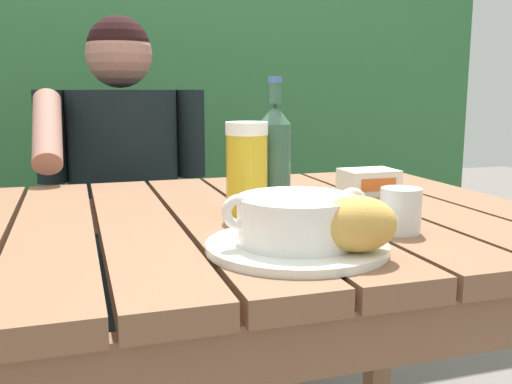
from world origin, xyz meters
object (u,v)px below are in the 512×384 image
(beer_glass, at_px, (247,169))
(table_knife, at_px, (344,223))
(bread_roll, at_px, (357,224))
(water_glass_small, at_px, (401,211))
(person_eating, at_px, (125,186))
(soup_bowl, at_px, (297,218))
(beer_bottle, at_px, (275,155))
(butter_tub, at_px, (369,182))
(serving_plate, at_px, (297,246))
(chair_near_diner, at_px, (123,245))

(beer_glass, relative_size, table_knife, 1.19)
(bread_roll, height_order, table_knife, bread_roll)
(water_glass_small, bearing_deg, person_eating, 112.03)
(soup_bowl, distance_m, beer_bottle, 0.29)
(beer_bottle, relative_size, butter_tub, 2.14)
(serving_plate, bearing_deg, beer_bottle, 77.20)
(beer_glass, bearing_deg, person_eating, 103.22)
(water_glass_small, relative_size, butter_tub, 0.62)
(butter_tub, bearing_deg, soup_bowl, -130.38)
(bread_roll, xyz_separation_m, butter_tub, (0.26, 0.45, -0.02))
(butter_tub, bearing_deg, table_knife, -125.83)
(serving_plate, xyz_separation_m, table_knife, (0.14, 0.12, -0.00))
(soup_bowl, bearing_deg, water_glass_small, 12.78)
(soup_bowl, relative_size, butter_tub, 1.88)
(person_eating, bearing_deg, bread_roll, -77.43)
(beer_glass, bearing_deg, water_glass_small, -45.04)
(chair_near_diner, relative_size, bread_roll, 7.78)
(person_eating, height_order, beer_bottle, person_eating)
(soup_bowl, distance_m, table_knife, 0.19)
(person_eating, relative_size, butter_tub, 10.04)
(soup_bowl, bearing_deg, table_knife, 41.75)
(table_knife, bearing_deg, butter_tub, 54.17)
(person_eating, relative_size, table_knife, 8.21)
(person_eating, xyz_separation_m, water_glass_small, (0.36, -0.90, 0.09))
(person_eating, distance_m, butter_tub, 0.75)
(bread_roll, relative_size, beer_bottle, 0.49)
(beer_glass, xyz_separation_m, table_knife, (0.14, -0.12, -0.08))
(beer_glass, xyz_separation_m, beer_bottle, (0.06, 0.03, 0.02))
(bread_roll, distance_m, butter_tub, 0.52)
(chair_near_diner, height_order, person_eating, person_eating)
(serving_plate, distance_m, table_knife, 0.18)
(bread_roll, height_order, beer_glass, beer_glass)
(beer_bottle, bearing_deg, butter_tub, 21.11)
(beer_glass, bearing_deg, butter_tub, 22.26)
(person_eating, xyz_separation_m, table_knife, (0.30, -0.82, 0.05))
(beer_bottle, height_order, water_glass_small, beer_bottle)
(chair_near_diner, xyz_separation_m, beer_glass, (0.16, -0.90, 0.37))
(person_eating, xyz_separation_m, soup_bowl, (0.17, -0.94, 0.10))
(water_glass_small, bearing_deg, chair_near_diner, 108.15)
(soup_bowl, distance_m, beer_glass, 0.25)
(serving_plate, relative_size, beer_bottle, 1.05)
(soup_bowl, height_order, butter_tub, soup_bowl)
(beer_glass, distance_m, butter_tub, 0.35)
(serving_plate, distance_m, beer_glass, 0.26)
(water_glass_small, bearing_deg, beer_bottle, 120.09)
(serving_plate, bearing_deg, chair_near_diner, 98.10)
(serving_plate, relative_size, table_knife, 1.83)
(person_eating, relative_size, water_glass_small, 16.14)
(soup_bowl, relative_size, beer_glass, 1.30)
(person_eating, distance_m, beer_bottle, 0.72)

